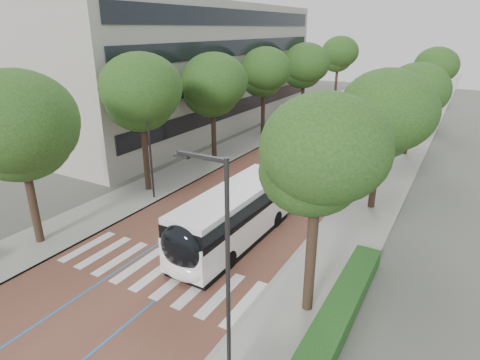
# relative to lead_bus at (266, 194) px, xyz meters

# --- Properties ---
(ground) EXTENTS (160.00, 160.00, 0.00)m
(ground) POSITION_rel_lead_bus_xyz_m (-2.14, -9.19, -1.63)
(ground) COLOR #51544C
(ground) RESTS_ON ground
(road) EXTENTS (11.00, 140.00, 0.02)m
(road) POSITION_rel_lead_bus_xyz_m (-2.14, 30.81, -1.62)
(road) COLOR brown
(road) RESTS_ON ground
(sidewalk_left) EXTENTS (4.00, 140.00, 0.12)m
(sidewalk_left) POSITION_rel_lead_bus_xyz_m (-9.64, 30.81, -1.57)
(sidewalk_left) COLOR #97958F
(sidewalk_left) RESTS_ON ground
(sidewalk_right) EXTENTS (4.00, 140.00, 0.12)m
(sidewalk_right) POSITION_rel_lead_bus_xyz_m (5.36, 30.81, -1.57)
(sidewalk_right) COLOR #97958F
(sidewalk_right) RESTS_ON ground
(kerb_left) EXTENTS (0.20, 140.00, 0.14)m
(kerb_left) POSITION_rel_lead_bus_xyz_m (-7.74, 30.81, -1.57)
(kerb_left) COLOR gray
(kerb_left) RESTS_ON ground
(kerb_right) EXTENTS (0.20, 140.00, 0.14)m
(kerb_right) POSITION_rel_lead_bus_xyz_m (3.46, 30.81, -1.57)
(kerb_right) COLOR gray
(kerb_right) RESTS_ON ground
(zebra_crossing) EXTENTS (10.55, 3.60, 0.01)m
(zebra_crossing) POSITION_rel_lead_bus_xyz_m (-1.94, -8.19, -1.60)
(zebra_crossing) COLOR silver
(zebra_crossing) RESTS_ON ground
(lane_line_left) EXTENTS (0.12, 126.00, 0.01)m
(lane_line_left) POSITION_rel_lead_bus_xyz_m (-3.74, 30.81, -1.60)
(lane_line_left) COLOR #236EAF
(lane_line_left) RESTS_ON road
(lane_line_right) EXTENTS (0.12, 126.00, 0.01)m
(lane_line_right) POSITION_rel_lead_bus_xyz_m (-0.54, 30.81, -1.60)
(lane_line_right) COLOR #236EAF
(lane_line_right) RESTS_ON road
(office_building) EXTENTS (18.11, 40.00, 14.00)m
(office_building) POSITION_rel_lead_bus_xyz_m (-21.62, 18.81, 5.37)
(office_building) COLOR #B8B4AB
(office_building) RESTS_ON ground
(hedge) EXTENTS (1.20, 14.00, 0.80)m
(hedge) POSITION_rel_lead_bus_xyz_m (6.96, -9.19, -1.11)
(hedge) COLOR #1B4217
(hedge) RESTS_ON sidewalk_right
(streetlight_near) EXTENTS (1.82, 0.20, 8.00)m
(streetlight_near) POSITION_rel_lead_bus_xyz_m (4.48, -12.19, 3.19)
(streetlight_near) COLOR #2C2D2F
(streetlight_near) RESTS_ON sidewalk_right
(streetlight_far) EXTENTS (1.82, 0.20, 8.00)m
(streetlight_far) POSITION_rel_lead_bus_xyz_m (4.48, 12.81, 3.19)
(streetlight_far) COLOR #2C2D2F
(streetlight_far) RESTS_ON sidewalk_right
(lamp_post_left) EXTENTS (0.14, 0.14, 8.00)m
(lamp_post_left) POSITION_rel_lead_bus_xyz_m (-8.24, -1.19, 2.49)
(lamp_post_left) COLOR #2C2D2F
(lamp_post_left) RESTS_ON sidewalk_left
(trees_left) EXTENTS (6.17, 60.97, 9.65)m
(trees_left) POSITION_rel_lead_bus_xyz_m (-9.64, 16.02, 5.03)
(trees_left) COLOR black
(trees_left) RESTS_ON ground
(trees_right) EXTENTS (5.97, 46.98, 8.77)m
(trees_right) POSITION_rel_lead_bus_xyz_m (5.56, 13.25, 4.49)
(trees_right) COLOR black
(trees_right) RESTS_ON ground
(lead_bus) EXTENTS (2.94, 18.45, 3.20)m
(lead_bus) POSITION_rel_lead_bus_xyz_m (0.00, 0.00, 0.00)
(lead_bus) COLOR black
(lead_bus) RESTS_ON ground
(bus_queued_0) EXTENTS (2.90, 12.47, 3.20)m
(bus_queued_0) POSITION_rel_lead_bus_xyz_m (-0.21, 15.89, -0.00)
(bus_queued_0) COLOR white
(bus_queued_0) RESTS_ON ground
(bus_queued_1) EXTENTS (3.00, 12.49, 3.20)m
(bus_queued_1) POSITION_rel_lead_bus_xyz_m (-0.05, 29.02, -0.00)
(bus_queued_1) COLOR white
(bus_queued_1) RESTS_ON ground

